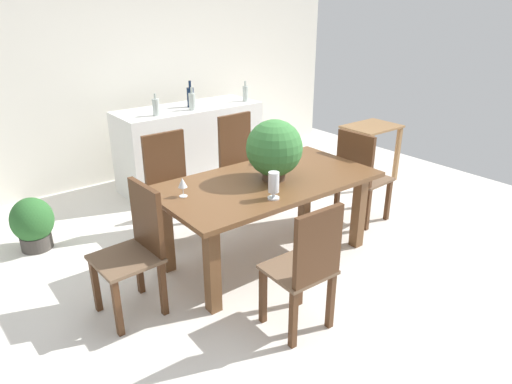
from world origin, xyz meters
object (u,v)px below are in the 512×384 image
(chair_head_end, at_px, (137,244))
(flower_centerpiece, at_px, (274,149))
(chair_far_left, at_px, (171,180))
(chair_near_left, at_px, (307,265))
(chair_foot_end, at_px, (359,173))
(potted_plant_floor, at_px, (33,223))
(wine_bottle_green, at_px, (192,101))
(crystal_vase_left, at_px, (274,184))
(chair_far_right, at_px, (241,160))
(kitchen_counter, at_px, (190,146))
(wine_glass, at_px, (183,183))
(dining_table, at_px, (267,192))
(wine_bottle_dark, at_px, (190,97))
(crystal_vase_center_near, at_px, (272,152))
(wine_bottle_amber, at_px, (156,107))
(side_table, at_px, (371,139))
(wine_bottle_clear, at_px, (245,93))

(chair_head_end, distance_m, flower_centerpiece, 1.34)
(chair_far_left, relative_size, chair_near_left, 1.04)
(chair_near_left, xyz_separation_m, flower_centerpiece, (0.48, 0.92, 0.48))
(chair_foot_end, relative_size, potted_plant_floor, 1.93)
(wine_bottle_green, bearing_deg, crystal_vase_left, -104.71)
(chair_far_right, relative_size, kitchen_counter, 0.61)
(chair_far_right, bearing_deg, wine_glass, -147.05)
(dining_table, relative_size, wine_bottle_dark, 6.13)
(chair_far_right, xyz_separation_m, chair_near_left, (-0.84, -1.90, -0.04))
(crystal_vase_left, distance_m, kitchen_counter, 2.42)
(crystal_vase_center_near, bearing_deg, flower_centerpiece, -126.97)
(chair_near_left, xyz_separation_m, wine_bottle_dark, (0.84, 2.90, 0.57))
(chair_near_left, height_order, potted_plant_floor, chair_near_left)
(wine_bottle_green, distance_m, potted_plant_floor, 2.14)
(kitchen_counter, relative_size, wine_bottle_dark, 5.67)
(chair_far_right, relative_size, wine_bottle_dark, 3.45)
(dining_table, relative_size, wine_bottle_amber, 7.80)
(chair_head_end, xyz_separation_m, crystal_vase_left, (0.99, -0.34, 0.33))
(crystal_vase_left, height_order, potted_plant_floor, crystal_vase_left)
(crystal_vase_center_near, bearing_deg, wine_bottle_dark, 86.28)
(chair_head_end, height_order, wine_glass, chair_head_end)
(chair_head_end, distance_m, crystal_vase_left, 1.10)
(chair_far_right, bearing_deg, flower_centerpiece, -113.29)
(potted_plant_floor, bearing_deg, chair_foot_end, -27.34)
(crystal_vase_center_near, xyz_separation_m, wine_bottle_amber, (-0.42, 1.48, 0.22))
(chair_head_end, bearing_deg, dining_table, 86.73)
(side_table, bearing_deg, dining_table, -162.83)
(chair_far_left, height_order, crystal_vase_left, chair_far_left)
(chair_far_right, distance_m, side_table, 1.83)
(wine_glass, xyz_separation_m, wine_bottle_clear, (1.86, 1.70, 0.22))
(chair_near_left, height_order, chair_head_end, chair_head_end)
(chair_foot_end, height_order, wine_bottle_amber, wine_bottle_amber)
(chair_far_right, height_order, chair_near_left, chair_far_right)
(flower_centerpiece, bearing_deg, wine_bottle_green, 80.86)
(chair_far_right, height_order, potted_plant_floor, chair_far_right)
(chair_foot_end, distance_m, potted_plant_floor, 3.17)
(chair_far_left, height_order, wine_bottle_amber, wine_bottle_amber)
(flower_centerpiece, bearing_deg, chair_foot_end, 0.76)
(wine_bottle_amber, xyz_separation_m, wine_bottle_dark, (0.53, 0.16, 0.02))
(flower_centerpiece, xyz_separation_m, wine_glass, (-0.79, 0.15, -0.16))
(wine_bottle_amber, bearing_deg, wine_bottle_green, 0.54)
(wine_bottle_amber, xyz_separation_m, wine_bottle_green, (0.46, 0.00, 0.01))
(chair_near_left, relative_size, kitchen_counter, 0.56)
(flower_centerpiece, height_order, crystal_vase_left, flower_centerpiece)
(crystal_vase_center_near, bearing_deg, wine_bottle_amber, 105.91)
(flower_centerpiece, relative_size, crystal_vase_left, 2.38)
(kitchen_counter, relative_size, wine_bottle_amber, 7.21)
(chair_foot_end, height_order, potted_plant_floor, chair_foot_end)
(side_table, bearing_deg, wine_bottle_dark, 145.16)
(wine_glass, relative_size, kitchen_counter, 0.09)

